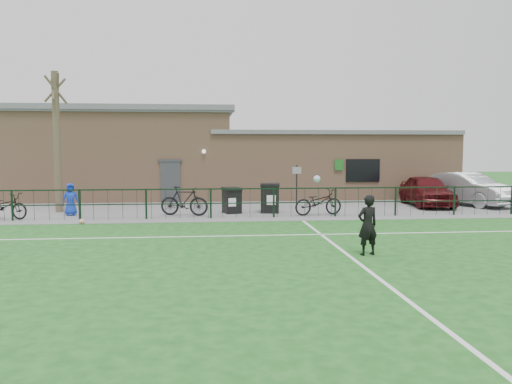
{
  "coord_description": "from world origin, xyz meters",
  "views": [
    {
      "loc": [
        -1.59,
        -11.54,
        2.75
      ],
      "look_at": [
        0.0,
        5.0,
        1.3
      ],
      "focal_mm": 35.0,
      "sensor_mm": 36.0,
      "label": 1
    }
  ],
  "objects": [
    {
      "name": "bicycle_c",
      "position": [
        -9.45,
        8.51,
        0.53
      ],
      "size": [
        2.05,
        1.25,
        1.02
      ],
      "primitive_type": "imported",
      "rotation": [
        0.0,
        0.0,
        1.25
      ],
      "color": "black",
      "rests_on": "paving_strip"
    },
    {
      "name": "paving_strip",
      "position": [
        0.0,
        13.5,
        0.01
      ],
      "size": [
        34.0,
        13.0,
        0.02
      ],
      "primitive_type": "cube",
      "color": "slate",
      "rests_on": "ground"
    },
    {
      "name": "pitch_line_mid",
      "position": [
        0.0,
        4.0,
        0.0
      ],
      "size": [
        28.0,
        0.1,
        0.01
      ],
      "primitive_type": "cube",
      "color": "white",
      "rests_on": "ground"
    },
    {
      "name": "ground",
      "position": [
        0.0,
        0.0,
        0.0
      ],
      "size": [
        90.0,
        90.0,
        0.0
      ],
      "primitive_type": "plane",
      "color": "#18511A",
      "rests_on": "ground"
    },
    {
      "name": "bicycle_d",
      "position": [
        -2.58,
        8.83,
        0.62
      ],
      "size": [
        2.08,
        1.07,
        1.2
      ],
      "primitive_type": "imported",
      "rotation": [
        0.0,
        0.0,
        1.31
      ],
      "color": "black",
      "rests_on": "paving_strip"
    },
    {
      "name": "bicycle_e",
      "position": [
        2.9,
        8.47,
        0.56
      ],
      "size": [
        2.14,
        1.09,
        1.07
      ],
      "primitive_type": "imported",
      "rotation": [
        0.0,
        0.0,
        1.77
      ],
      "color": "black",
      "rests_on": "paving_strip"
    },
    {
      "name": "perimeter_fence",
      "position": [
        0.0,
        8.0,
        0.6
      ],
      "size": [
        28.0,
        0.1,
        1.2
      ],
      "primitive_type": "cube",
      "color": "black",
      "rests_on": "ground"
    },
    {
      "name": "wheelie_bin_left",
      "position": [
        -0.6,
        9.47,
        0.52
      ],
      "size": [
        0.83,
        0.89,
        1.0
      ],
      "primitive_type": "cube",
      "rotation": [
        0.0,
        0.0,
        0.26
      ],
      "color": "black",
      "rests_on": "paving_strip"
    },
    {
      "name": "pitch_line_touch",
      "position": [
        0.0,
        7.8,
        0.0
      ],
      "size": [
        28.0,
        0.1,
        0.01
      ],
      "primitive_type": "cube",
      "color": "white",
      "rests_on": "ground"
    },
    {
      "name": "goalkeeper_kick",
      "position": [
        2.48,
        0.95,
        0.81
      ],
      "size": [
        1.07,
        3.59,
        1.9
      ],
      "color": "black",
      "rests_on": "ground"
    },
    {
      "name": "car_maroon",
      "position": [
        8.78,
        11.25,
        0.76
      ],
      "size": [
        2.17,
        4.47,
        1.47
      ],
      "primitive_type": "imported",
      "rotation": [
        0.0,
        0.0,
        -0.1
      ],
      "color": "#4F0E12",
      "rests_on": "paving_strip"
    },
    {
      "name": "sign_post",
      "position": [
        2.36,
        10.49,
        1.02
      ],
      "size": [
        0.08,
        0.08,
        2.0
      ],
      "primitive_type": "cylinder",
      "rotation": [
        0.0,
        0.0,
        0.32
      ],
      "color": "black",
      "rests_on": "paving_strip"
    },
    {
      "name": "spectator_child",
      "position": [
        -7.2,
        9.32,
        0.68
      ],
      "size": [
        0.76,
        0.63,
        1.32
      ],
      "primitive_type": "imported",
      "rotation": [
        0.0,
        0.0,
        0.38
      ],
      "color": "#1337BB",
      "rests_on": "paving_strip"
    },
    {
      "name": "bare_tree",
      "position": [
        -8.0,
        10.5,
        3.0
      ],
      "size": [
        0.3,
        0.3,
        6.0
      ],
      "primitive_type": "cylinder",
      "color": "#4D402E",
      "rests_on": "ground"
    },
    {
      "name": "ball_ground",
      "position": [
        -6.2,
        7.0,
        0.1
      ],
      "size": [
        0.2,
        0.2,
        0.2
      ],
      "primitive_type": "sphere",
      "color": "white",
      "rests_on": "ground"
    },
    {
      "name": "car_silver",
      "position": [
        10.92,
        11.47,
        0.8
      ],
      "size": [
        3.27,
        5.04,
        1.57
      ],
      "primitive_type": "imported",
      "rotation": [
        0.0,
        0.0,
        0.37
      ],
      "color": "#A9ACB1",
      "rests_on": "paving_strip"
    },
    {
      "name": "clubhouse",
      "position": [
        -0.88,
        16.5,
        2.22
      ],
      "size": [
        24.25,
        5.4,
        4.96
      ],
      "color": "tan",
      "rests_on": "ground"
    },
    {
      "name": "wheelie_bin_right",
      "position": [
        1.04,
        9.53,
        0.6
      ],
      "size": [
        0.87,
        0.96,
        1.15
      ],
      "primitive_type": "cube",
      "rotation": [
        0.0,
        0.0,
        -0.14
      ],
      "color": "black",
      "rests_on": "paving_strip"
    },
    {
      "name": "pitch_line_perp",
      "position": [
        2.0,
        0.0,
        0.0
      ],
      "size": [
        0.1,
        16.0,
        0.01
      ],
      "primitive_type": "cube",
      "color": "white",
      "rests_on": "ground"
    }
  ]
}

